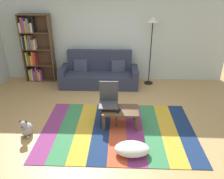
# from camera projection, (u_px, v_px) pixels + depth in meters

# --- Properties ---
(ground_plane) EXTENTS (14.00, 14.00, 0.00)m
(ground_plane) POSITION_uv_depth(u_px,v_px,m) (109.00, 122.00, 4.92)
(ground_plane) COLOR tan
(back_wall) EXTENTS (6.80, 0.10, 2.70)m
(back_wall) POSITION_uv_depth(u_px,v_px,m) (113.00, 36.00, 6.65)
(back_wall) COLOR silver
(back_wall) RESTS_ON ground_plane
(rug) EXTENTS (3.14, 2.11, 0.01)m
(rug) POSITION_uv_depth(u_px,v_px,m) (118.00, 130.00, 4.65)
(rug) COLOR #843370
(rug) RESTS_ON ground_plane
(couch) EXTENTS (2.26, 0.80, 1.00)m
(couch) POSITION_uv_depth(u_px,v_px,m) (99.00, 74.00, 6.62)
(couch) COLOR #2D3347
(couch) RESTS_ON ground_plane
(bookshelf) EXTENTS (0.90, 0.28, 2.00)m
(bookshelf) POSITION_uv_depth(u_px,v_px,m) (34.00, 50.00, 6.67)
(bookshelf) COLOR brown
(bookshelf) RESTS_ON ground_plane
(coffee_table) EXTENTS (0.76, 0.49, 0.36)m
(coffee_table) POSITION_uv_depth(u_px,v_px,m) (120.00, 112.00, 4.71)
(coffee_table) COLOR #513826
(coffee_table) RESTS_ON rug
(pouf) EXTENTS (0.62, 0.40, 0.21)m
(pouf) POSITION_uv_depth(u_px,v_px,m) (132.00, 149.00, 3.96)
(pouf) COLOR white
(pouf) RESTS_ON rug
(dog) EXTENTS (0.22, 0.35, 0.40)m
(dog) POSITION_uv_depth(u_px,v_px,m) (26.00, 128.00, 4.43)
(dog) COLOR #9E998E
(dog) RESTS_ON ground_plane
(standing_lamp) EXTENTS (0.32, 0.32, 1.95)m
(standing_lamp) POSITION_uv_depth(u_px,v_px,m) (152.00, 29.00, 6.15)
(standing_lamp) COLOR black
(standing_lamp) RESTS_ON ground_plane
(tv_remote) EXTENTS (0.09, 0.16, 0.02)m
(tv_remote) POSITION_uv_depth(u_px,v_px,m) (119.00, 111.00, 4.61)
(tv_remote) COLOR black
(tv_remote) RESTS_ON coffee_table
(folding_chair) EXTENTS (0.40, 0.40, 0.90)m
(folding_chair) POSITION_uv_depth(u_px,v_px,m) (109.00, 99.00, 4.77)
(folding_chair) COLOR #38383D
(folding_chair) RESTS_ON ground_plane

